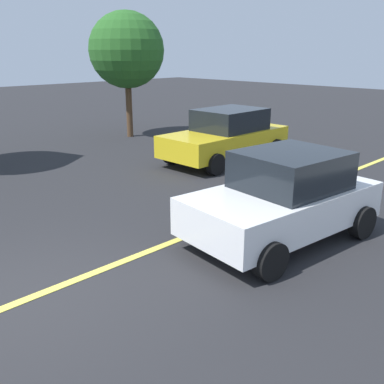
# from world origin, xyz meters

# --- Properties ---
(ground_plane) EXTENTS (80.00, 80.00, 0.00)m
(ground_plane) POSITION_xyz_m (0.00, 0.00, 0.00)
(ground_plane) COLOR #262628
(lane_marking_centre) EXTENTS (28.00, 0.16, 0.01)m
(lane_marking_centre) POSITION_xyz_m (3.00, 0.00, 0.01)
(lane_marking_centre) COLOR #E0D14C
(car_yellow_behind_van) EXTENTS (4.50, 2.17, 1.67)m
(car_yellow_behind_van) POSITION_xyz_m (8.49, 3.59, 0.84)
(car_yellow_behind_van) COLOR gold
(car_yellow_behind_van) RESTS_ON ground_plane
(car_white_approaching) EXTENTS (3.99, 2.38, 1.70)m
(car_white_approaching) POSITION_xyz_m (4.49, -1.35, 0.84)
(car_white_approaching) COLOR white
(car_white_approaching) RESTS_ON ground_plane
(tree_centre_verge) EXTENTS (3.01, 3.01, 5.00)m
(tree_centre_verge) POSITION_xyz_m (8.79, 9.24, 3.48)
(tree_centre_verge) COLOR #513823
(tree_centre_verge) RESTS_ON ground_plane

